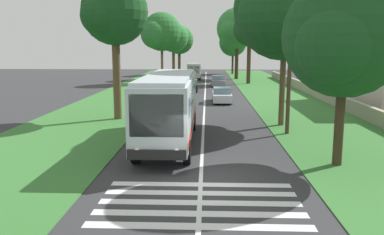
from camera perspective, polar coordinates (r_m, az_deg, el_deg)
name	(u,v)px	position (r m, az deg, el deg)	size (l,w,h in m)	color
ground	(201,182)	(15.67, 1.25, -9.18)	(160.00, 160.00, 0.00)	#333335
grass_verge_left	(97,115)	(31.39, -13.42, 0.32)	(120.00, 8.00, 0.04)	#387533
grass_verge_right	(313,117)	(31.27, 16.92, 0.13)	(120.00, 8.00, 0.04)	#387533
centre_line	(204,116)	(30.24, 1.72, 0.20)	(110.00, 0.16, 0.01)	silver
coach_bus	(169,104)	(21.44, -3.26, 1.93)	(11.16, 2.62, 3.73)	silver
zebra_crossing	(200,203)	(13.69, 1.10, -12.07)	(4.05, 6.80, 0.01)	silver
trailing_car_0	(222,95)	(37.88, 4.31, 3.18)	(4.30, 1.78, 1.43)	silver
trailing_car_1	(190,86)	(47.32, -0.27, 4.56)	(4.30, 1.78, 1.43)	black
trailing_car_2	(218,81)	(53.94, 3.73, 5.21)	(4.30, 1.78, 1.43)	gray
trailing_minibus_0	(194,70)	(65.39, 0.32, 6.84)	(6.00, 2.14, 2.53)	silver
roadside_tree_left_1	(173,38)	(65.93, -2.76, 11.26)	(5.85, 4.86, 9.16)	brown
roadside_tree_left_2	(114,14)	(29.16, -11.15, 14.31)	(5.27, 4.65, 9.88)	brown
roadside_tree_left_3	(160,33)	(58.49, -4.56, 11.98)	(6.66, 5.59, 10.10)	brown
roadside_tree_left_4	(179,41)	(76.79, -1.92, 10.90)	(6.63, 5.37, 9.18)	#4C3826
roadside_tree_right_0	(236,30)	(66.33, 6.35, 12.39)	(7.84, 6.61, 11.44)	#3D2D1E
roadside_tree_right_1	(282,12)	(27.00, 12.76, 14.51)	(8.10, 6.61, 10.85)	brown
roadside_tree_right_2	(232,43)	(78.82, 5.78, 10.51)	(6.37, 5.30, 8.68)	#3D2D1E
roadside_tree_right_3	(341,39)	(18.24, 20.53, 10.45)	(6.16, 5.21, 8.20)	#3D2D1E
roadside_tree_right_4	(249,31)	(57.82, 8.13, 12.18)	(5.35, 4.60, 9.88)	#3D2D1E
utility_pole	(289,72)	(24.18, 13.76, 6.40)	(0.24, 1.40, 7.14)	#473828
roadside_wall	(338,101)	(36.90, 20.13, 2.26)	(70.00, 0.40, 1.05)	#9E937F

